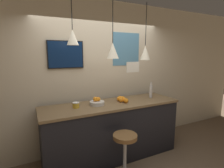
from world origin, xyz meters
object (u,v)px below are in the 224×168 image
bar_stool (125,150)px  spread_jar (76,105)px  mounted_tv (66,55)px  fruit_bowl (97,102)px  juice_bottle (151,91)px

bar_stool → spread_jar: (-0.56, 0.65, 0.61)m
mounted_tv → spread_jar: bearing=-83.1°
spread_jar → mounted_tv: mounted_tv is taller
bar_stool → fruit_bowl: size_ratio=2.84×
spread_jar → mounted_tv: 0.91m
bar_stool → mounted_tv: (-0.61, 1.04, 1.42)m
bar_stool → juice_bottle: juice_bottle is taller
spread_jar → fruit_bowl: bearing=0.7°
juice_bottle → mounted_tv: bearing=166.0°
bar_stool → fruit_bowl: bearing=106.1°
bar_stool → mounted_tv: 1.86m
juice_bottle → mounted_tv: 1.78m
fruit_bowl → bar_stool: bearing=-73.9°
mounted_tv → fruit_bowl: bearing=-43.1°
fruit_bowl → juice_bottle: size_ratio=0.79×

